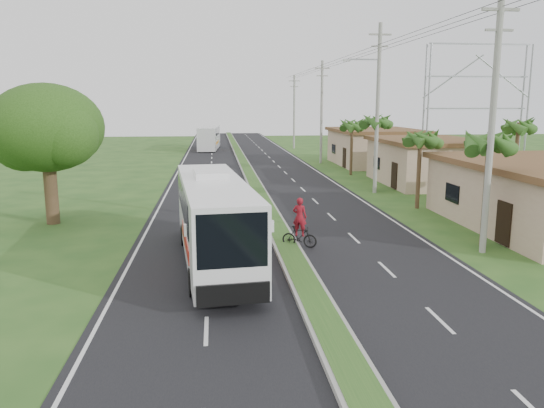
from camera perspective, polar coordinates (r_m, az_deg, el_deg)
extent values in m
plane|color=#284F1D|center=(20.69, 2.92, -7.42)|extent=(180.00, 180.00, 0.00)
cube|color=black|center=(40.05, -1.60, 1.48)|extent=(14.00, 160.00, 0.02)
cube|color=gray|center=(40.04, -1.60, 1.60)|extent=(1.20, 160.00, 0.17)
cube|color=#284F1D|center=(40.03, -1.60, 1.73)|extent=(0.95, 160.00, 0.02)
cube|color=silver|center=(40.09, -11.19, 1.27)|extent=(0.12, 160.00, 0.01)
cube|color=silver|center=(41.13, 7.75, 1.62)|extent=(0.12, 160.00, 0.01)
cube|color=tan|center=(45.08, 16.26, 4.23)|extent=(7.00, 10.00, 3.35)
cube|color=brown|center=(44.92, 16.38, 6.55)|extent=(7.60, 10.60, 0.32)
cube|color=tan|center=(58.20, 11.02, 5.90)|extent=(8.00, 11.00, 3.50)
cube|color=brown|center=(58.07, 11.09, 7.78)|extent=(8.60, 11.60, 0.32)
cylinder|color=#473321|center=(25.80, 22.01, 1.16)|extent=(0.26, 0.26, 5.00)
cylinder|color=#473321|center=(34.08, 15.50, 3.36)|extent=(0.26, 0.26, 4.60)
cylinder|color=#473321|center=(40.40, 11.09, 5.21)|extent=(0.26, 0.26, 5.40)
cylinder|color=#473321|center=(49.19, 8.54, 5.89)|extent=(0.26, 0.26, 4.80)
cylinder|color=#473321|center=(40.32, 24.73, 4.28)|extent=(0.26, 0.26, 5.20)
cylinder|color=#473321|center=(31.03, -22.70, 1.66)|extent=(0.70, 0.70, 4.00)
ellipsoid|color=#1F4211|center=(30.73, -23.13, 7.56)|extent=(6.00, 6.00, 4.68)
sphere|color=#1F4211|center=(31.94, -25.07, 6.60)|extent=(3.80, 3.80, 3.80)
sphere|color=#1F4211|center=(29.46, -21.39, 7.00)|extent=(3.40, 3.40, 3.40)
cylinder|color=gray|center=(24.40, 22.57, 7.71)|extent=(0.28, 0.28, 11.00)
cube|color=gray|center=(24.67, 23.39, 18.66)|extent=(1.60, 0.12, 0.12)
cube|color=gray|center=(24.56, 23.25, 16.82)|extent=(1.20, 0.10, 0.10)
cylinder|color=gray|center=(39.19, 11.28, 9.88)|extent=(0.28, 0.28, 12.00)
cube|color=gray|center=(39.47, 11.56, 17.44)|extent=(1.60, 0.12, 0.12)
cube|color=gray|center=(39.39, 11.52, 16.29)|extent=(1.20, 0.10, 0.10)
cube|color=gray|center=(38.97, 9.73, 15.08)|extent=(2.40, 0.10, 0.10)
cylinder|color=gray|center=(58.59, 5.35, 9.75)|extent=(0.28, 0.28, 11.00)
cube|color=gray|center=(58.70, 5.43, 14.35)|extent=(1.60, 0.12, 0.12)
cube|color=gray|center=(58.66, 5.42, 13.57)|extent=(1.20, 0.10, 0.10)
cylinder|color=gray|center=(78.29, 2.39, 9.84)|extent=(0.28, 0.28, 10.50)
cube|color=gray|center=(78.35, 2.42, 13.09)|extent=(1.60, 0.12, 0.12)
cube|color=gray|center=(78.32, 2.42, 12.51)|extent=(1.20, 0.10, 0.10)
cylinder|color=gray|center=(52.90, 16.44, 9.81)|extent=(0.18, 0.18, 12.00)
cylinder|color=gray|center=(57.46, 25.81, 9.23)|extent=(0.18, 0.18, 12.00)
cylinder|color=gray|center=(53.83, 16.03, 9.84)|extent=(0.18, 0.18, 12.00)
cylinder|color=gray|center=(58.32, 25.29, 9.28)|extent=(0.18, 0.18, 12.00)
cube|color=gray|center=(55.45, 21.09, 9.56)|extent=(10.00, 0.14, 0.14)
cube|color=gray|center=(55.51, 21.30, 12.65)|extent=(10.00, 0.14, 0.14)
cube|color=gray|center=(55.73, 21.51, 15.73)|extent=(10.00, 0.14, 0.14)
cube|color=white|center=(21.51, -6.28, -1.42)|extent=(3.50, 11.65, 3.01)
cube|color=black|center=(21.94, -6.46, 0.58)|extent=(3.32, 9.37, 1.20)
cube|color=black|center=(15.91, -4.31, -3.94)|extent=(2.15, 0.35, 1.69)
cube|color=red|center=(20.54, -5.93, -3.72)|extent=(2.91, 5.18, 0.53)
cube|color=orange|center=(21.98, -6.31, -3.42)|extent=(2.71, 3.09, 0.24)
cube|color=white|center=(22.36, -6.65, 3.30)|extent=(1.56, 2.41, 0.27)
cylinder|color=black|center=(18.32, -8.46, -8.31)|extent=(0.40, 1.02, 0.99)
cylinder|color=black|center=(18.55, -1.72, -7.95)|extent=(0.40, 1.02, 0.99)
cylinder|color=black|center=(24.74, -9.40, -3.32)|extent=(0.40, 1.02, 0.99)
cylinder|color=black|center=(24.91, -4.43, -3.10)|extent=(0.40, 1.02, 0.99)
cube|color=silver|center=(76.79, -6.78, 7.10)|extent=(3.22, 11.30, 3.10)
cube|color=black|center=(77.23, -6.76, 7.82)|extent=(3.06, 8.40, 1.06)
cube|color=orange|center=(75.87, -6.82, 6.61)|extent=(2.85, 5.50, 0.34)
cylinder|color=black|center=(72.40, -7.89, 5.88)|extent=(0.36, 0.95, 0.93)
cylinder|color=black|center=(72.22, -6.20, 5.91)|extent=(0.36, 0.95, 0.93)
cylinder|color=black|center=(81.07, -7.28, 6.41)|extent=(0.36, 0.95, 0.93)
cylinder|color=black|center=(80.90, -5.77, 6.43)|extent=(0.36, 0.95, 0.93)
imported|color=black|center=(24.12, 2.97, -3.58)|extent=(1.67, 1.08, 0.97)
imported|color=maroon|center=(23.90, 3.00, -1.38)|extent=(0.76, 0.65, 1.76)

